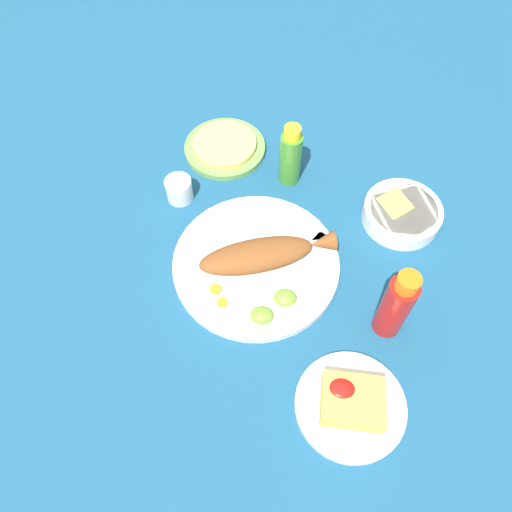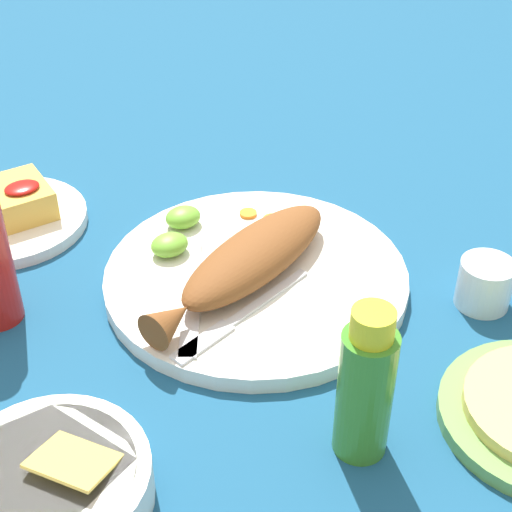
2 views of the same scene
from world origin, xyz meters
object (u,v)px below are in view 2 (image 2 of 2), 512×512
at_px(fork_far, 192,304).
at_px(side_plate_fries, 9,221).
at_px(salt_cup, 484,286).
at_px(hot_sauce_bottle_green, 365,388).
at_px(fried_fish, 248,260).
at_px(main_plate, 256,278).
at_px(guacamole_bowl, 51,484).
at_px(fork_near, 235,320).

relative_size(fork_far, side_plate_fries, 0.89).
distance_m(fork_far, salt_cup, 0.30).
xyz_separation_m(fork_far, hot_sauce_bottle_green, (0.04, -0.22, 0.05)).
relative_size(fried_fish, hot_sauce_bottle_green, 1.81).
xyz_separation_m(main_plate, guacamole_bowl, (-0.28, -0.15, 0.01)).
xyz_separation_m(main_plate, hot_sauce_bottle_green, (-0.04, -0.23, 0.06)).
bearing_deg(fried_fish, guacamole_bowl, -171.74).
height_order(fork_near, guacamole_bowl, guacamole_bowl).
distance_m(fork_near, fork_far, 0.05).
height_order(fork_far, salt_cup, salt_cup).
bearing_deg(fork_far, main_plate, 130.58).
bearing_deg(fork_near, hot_sauce_bottle_green, 80.44).
relative_size(main_plate, fork_far, 1.97).
bearing_deg(fork_far, salt_cup, 94.18).
height_order(main_plate, salt_cup, salt_cup).
xyz_separation_m(fork_far, salt_cup, (0.27, -0.14, 0.00)).
distance_m(side_plate_fries, guacamole_bowl, 0.42).
xyz_separation_m(fried_fish, fork_near, (-0.05, -0.05, -0.02)).
distance_m(hot_sauce_bottle_green, side_plate_fries, 0.51).
height_order(side_plate_fries, guacamole_bowl, guacamole_bowl).
relative_size(main_plate, fried_fish, 1.21).
relative_size(salt_cup, guacamole_bowl, 0.35).
height_order(main_plate, fork_near, fork_near).
xyz_separation_m(salt_cup, guacamole_bowl, (-0.47, 0.00, -0.00)).
relative_size(fork_near, hot_sauce_bottle_green, 1.22).
height_order(fork_near, side_plate_fries, fork_near).
distance_m(fork_near, guacamole_bowl, 0.24).
relative_size(fork_far, guacamole_bowl, 1.03).
relative_size(fried_fish, fork_far, 1.63).
bearing_deg(side_plate_fries, guacamole_bowl, -102.97).
xyz_separation_m(salt_cup, side_plate_fries, (-0.37, 0.41, -0.02)).
bearing_deg(side_plate_fries, hot_sauce_bottle_green, -73.24).
relative_size(main_plate, fork_near, 1.78).
xyz_separation_m(fork_far, side_plate_fries, (-0.11, 0.27, -0.01)).
xyz_separation_m(fork_near, salt_cup, (0.24, -0.09, 0.00)).
relative_size(fried_fish, salt_cup, 4.76).
bearing_deg(fried_fish, fork_near, -152.38).
relative_size(main_plate, hot_sauce_bottle_green, 2.18).
bearing_deg(fork_far, fried_fish, 128.64).
bearing_deg(fork_far, side_plate_fries, -126.88).
xyz_separation_m(hot_sauce_bottle_green, salt_cup, (0.23, 0.08, -0.05)).
bearing_deg(fork_far, fork_near, 60.00).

